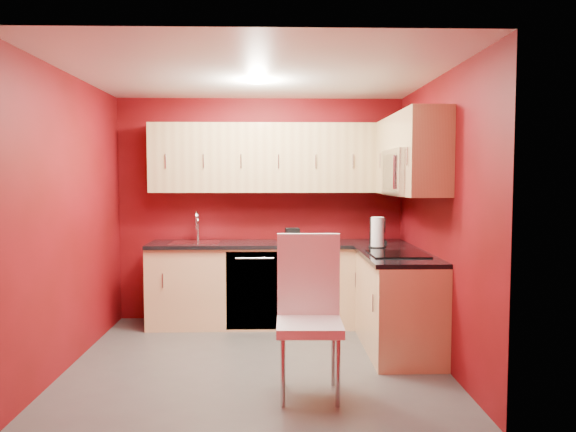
{
  "coord_description": "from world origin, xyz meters",
  "views": [
    {
      "loc": [
        0.14,
        -4.87,
        1.62
      ],
      "look_at": [
        0.29,
        0.55,
        1.24
      ],
      "focal_mm": 35.0,
      "sensor_mm": 36.0,
      "label": 1
    }
  ],
  "objects_px": {
    "sink": "(196,239)",
    "paper_towel": "(378,232)",
    "coffee_maker": "(378,230)",
    "microwave": "(411,172)",
    "dining_chair": "(309,317)",
    "napkin_holder": "(292,235)"
  },
  "relations": [
    {
      "from": "microwave",
      "to": "sink",
      "type": "xyz_separation_m",
      "value": [
        -2.09,
        1.0,
        -0.72
      ]
    },
    {
      "from": "paper_towel",
      "to": "dining_chair",
      "type": "bearing_deg",
      "value": -117.11
    },
    {
      "from": "coffee_maker",
      "to": "napkin_holder",
      "type": "xyz_separation_m",
      "value": [
        -0.93,
        0.05,
        -0.06
      ]
    },
    {
      "from": "microwave",
      "to": "sink",
      "type": "bearing_deg",
      "value": 154.4
    },
    {
      "from": "paper_towel",
      "to": "sink",
      "type": "bearing_deg",
      "value": 165.43
    },
    {
      "from": "sink",
      "to": "coffee_maker",
      "type": "relative_size",
      "value": 1.95
    },
    {
      "from": "coffee_maker",
      "to": "dining_chair",
      "type": "relative_size",
      "value": 0.22
    },
    {
      "from": "coffee_maker",
      "to": "napkin_holder",
      "type": "distance_m",
      "value": 0.93
    },
    {
      "from": "sink",
      "to": "coffee_maker",
      "type": "bearing_deg",
      "value": -1.92
    },
    {
      "from": "microwave",
      "to": "napkin_holder",
      "type": "bearing_deg",
      "value": 136.52
    },
    {
      "from": "coffee_maker",
      "to": "napkin_holder",
      "type": "relative_size",
      "value": 1.72
    },
    {
      "from": "paper_towel",
      "to": "coffee_maker",
      "type": "bearing_deg",
      "value": 78.39
    },
    {
      "from": "napkin_holder",
      "to": "coffee_maker",
      "type": "bearing_deg",
      "value": -3.24
    },
    {
      "from": "sink",
      "to": "napkin_holder",
      "type": "xyz_separation_m",
      "value": [
        1.05,
        -0.01,
        0.04
      ]
    },
    {
      "from": "sink",
      "to": "napkin_holder",
      "type": "bearing_deg",
      "value": -0.76
    },
    {
      "from": "sink",
      "to": "paper_towel",
      "type": "bearing_deg",
      "value": -14.57
    },
    {
      "from": "napkin_holder",
      "to": "dining_chair",
      "type": "distance_m",
      "value": 2.05
    },
    {
      "from": "sink",
      "to": "paper_towel",
      "type": "xyz_separation_m",
      "value": [
        1.89,
        -0.49,
        0.12
      ]
    },
    {
      "from": "paper_towel",
      "to": "dining_chair",
      "type": "distance_m",
      "value": 1.78
    },
    {
      "from": "sink",
      "to": "coffee_maker",
      "type": "height_order",
      "value": "sink"
    },
    {
      "from": "sink",
      "to": "dining_chair",
      "type": "relative_size",
      "value": 0.44
    },
    {
      "from": "sink",
      "to": "dining_chair",
      "type": "height_order",
      "value": "sink"
    }
  ]
}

